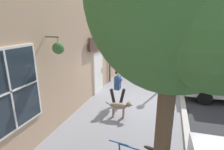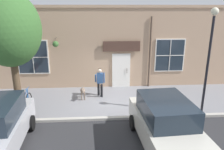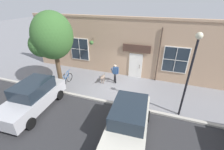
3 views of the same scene
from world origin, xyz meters
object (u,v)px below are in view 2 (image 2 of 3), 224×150
(dog_on_leash, at_px, (83,91))
(leaning_bicycle, at_px, (27,103))
(street_tree_by_curb, at_px, (7,32))
(street_lamp, at_px, (210,47))
(pedestrian_walking, at_px, (100,80))
(parked_car_mid_block, at_px, (166,125))

(dog_on_leash, distance_m, leaning_bicycle, 2.86)
(street_tree_by_curb, distance_m, street_lamp, 8.53)
(pedestrian_walking, height_order, street_tree_by_curb, street_tree_by_curb)
(street_tree_by_curb, relative_size, leaning_bicycle, 3.14)
(pedestrian_walking, relative_size, street_lamp, 0.34)
(street_tree_by_curb, bearing_deg, leaning_bicycle, 154.35)
(dog_on_leash, height_order, street_lamp, street_lamp)
(dog_on_leash, bearing_deg, street_lamp, 70.56)
(street_tree_by_curb, height_order, street_lamp, street_tree_by_curb)
(pedestrian_walking, relative_size, leaning_bicycle, 0.92)
(street_tree_by_curb, height_order, parked_car_mid_block, street_tree_by_curb)
(parked_car_mid_block, bearing_deg, dog_on_leash, -144.66)
(pedestrian_walking, bearing_deg, street_lamp, 63.43)
(pedestrian_walking, bearing_deg, parked_car_mid_block, 24.85)
(pedestrian_walking, xyz_separation_m, street_tree_by_curb, (2.06, -3.78, 2.84))
(dog_on_leash, bearing_deg, pedestrian_walking, 111.80)
(street_lamp, bearing_deg, parked_car_mid_block, -45.38)
(street_tree_by_curb, xyz_separation_m, parked_car_mid_block, (2.76, 6.01, -2.91))
(pedestrian_walking, distance_m, parked_car_mid_block, 5.31)
(dog_on_leash, xyz_separation_m, parked_car_mid_block, (4.45, 3.16, 0.42))
(pedestrian_walking, distance_m, dog_on_leash, 1.11)
(dog_on_leash, bearing_deg, street_tree_by_curb, -59.33)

